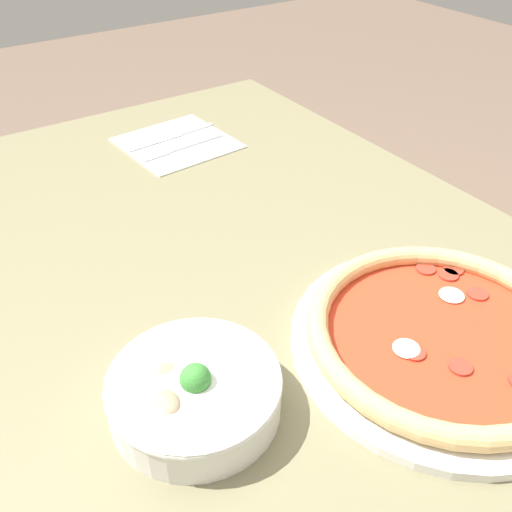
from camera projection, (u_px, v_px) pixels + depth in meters
name	position (u px, v px, depth m)	size (l,w,h in m)	color
dining_table	(271.00, 337.00, 0.83)	(1.34, 0.81, 0.76)	#706B4C
pizza	(443.00, 336.00, 0.66)	(0.35, 0.35, 0.04)	white
bowl	(195.00, 391.00, 0.58)	(0.18, 0.18, 0.07)	white
napkin	(177.00, 143.00, 1.11)	(0.21, 0.21, 0.00)	white
fork	(185.00, 146.00, 1.09)	(0.03, 0.17, 0.00)	silver
knife	(175.00, 136.00, 1.13)	(0.03, 0.19, 0.01)	silver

